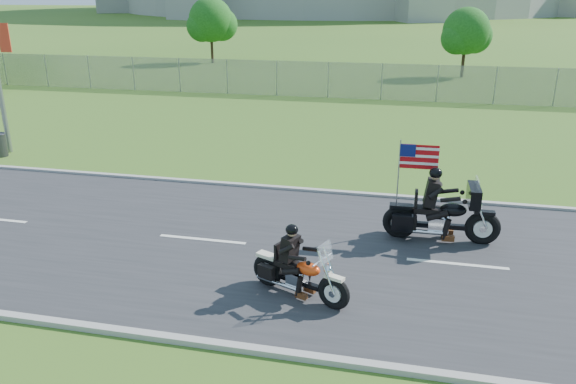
# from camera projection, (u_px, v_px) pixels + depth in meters

# --- Properties ---
(ground) EXTENTS (420.00, 420.00, 0.00)m
(ground) POSITION_uv_depth(u_px,v_px,m) (282.00, 249.00, 13.29)
(ground) COLOR #2D531A
(ground) RESTS_ON ground
(road) EXTENTS (120.00, 8.00, 0.04)m
(road) POSITION_uv_depth(u_px,v_px,m) (282.00, 248.00, 13.29)
(road) COLOR #28282B
(road) RESTS_ON ground
(curb_north) EXTENTS (120.00, 0.18, 0.12)m
(curb_north) POSITION_uv_depth(u_px,v_px,m) (313.00, 191.00, 17.00)
(curb_north) COLOR #9E9B93
(curb_north) RESTS_ON ground
(curb_south) EXTENTS (120.00, 0.18, 0.12)m
(curb_south) POSITION_uv_depth(u_px,v_px,m) (228.00, 346.00, 9.56)
(curb_south) COLOR #9E9B93
(curb_south) RESTS_ON ground
(fence) EXTENTS (60.00, 0.03, 2.00)m
(fence) POSITION_uv_depth(u_px,v_px,m) (277.00, 78.00, 32.35)
(fence) COLOR gray
(fence) RESTS_ON ground
(tree_fence_near) EXTENTS (3.52, 3.28, 4.75)m
(tree_fence_near) POSITION_uv_depth(u_px,v_px,m) (467.00, 34.00, 38.63)
(tree_fence_near) COLOR #382316
(tree_fence_near) RESTS_ON ground
(tree_fence_mid) EXTENTS (3.96, 3.69, 5.30)m
(tree_fence_mid) POSITION_uv_depth(u_px,v_px,m) (212.00, 22.00, 46.30)
(tree_fence_mid) COLOR #382316
(tree_fence_mid) RESTS_ON ground
(motorcycle_lead) EXTENTS (2.16, 1.12, 1.53)m
(motorcycle_lead) POSITION_uv_depth(u_px,v_px,m) (298.00, 275.00, 11.06)
(motorcycle_lead) COLOR black
(motorcycle_lead) RESTS_ON ground
(motorcycle_follow) EXTENTS (2.79, 0.92, 2.33)m
(motorcycle_follow) POSITION_uv_depth(u_px,v_px,m) (441.00, 217.00, 13.49)
(motorcycle_follow) COLOR black
(motorcycle_follow) RESTS_ON ground
(trash_can) EXTENTS (0.48, 0.48, 0.84)m
(trash_can) POSITION_uv_depth(u_px,v_px,m) (0.00, 145.00, 20.57)
(trash_can) COLOR #3B3B40
(trash_can) RESTS_ON ground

